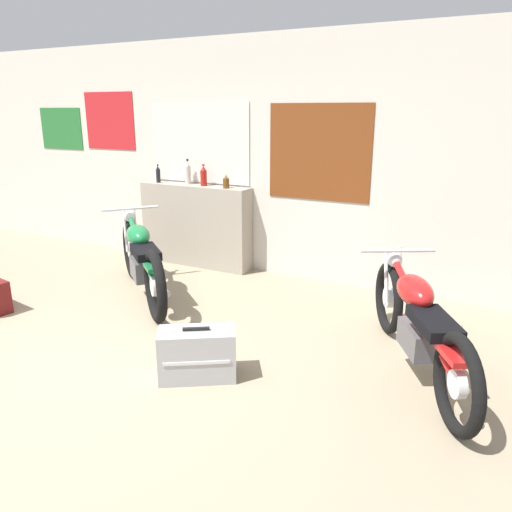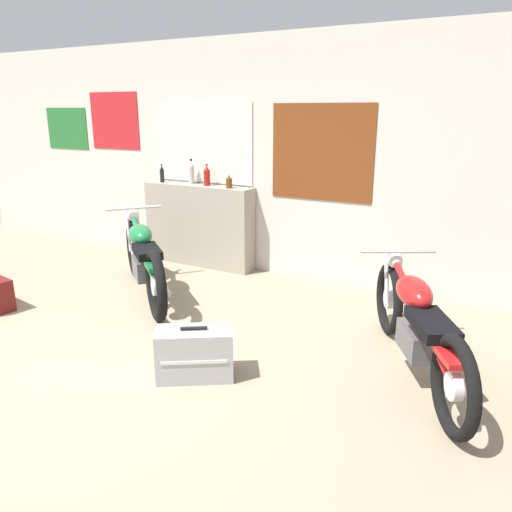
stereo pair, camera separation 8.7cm
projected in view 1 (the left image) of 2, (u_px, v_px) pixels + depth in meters
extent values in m
plane|color=gray|center=(65.00, 373.00, 3.87)|extent=(24.00, 24.00, 0.00)
cube|color=beige|center=(250.00, 158.00, 6.05)|extent=(10.00, 0.06, 2.80)
cube|color=silver|center=(199.00, 143.00, 6.28)|extent=(1.37, 0.01, 0.93)
cube|color=beige|center=(199.00, 143.00, 6.28)|extent=(1.43, 0.01, 0.99)
cube|color=brown|center=(319.00, 153.00, 5.59)|extent=(1.21, 0.01, 1.07)
cube|color=#B21E23|center=(110.00, 121.00, 6.87)|extent=(0.86, 0.01, 0.76)
cube|color=#23662D|center=(61.00, 129.00, 7.33)|extent=(0.81, 0.01, 0.59)
cube|color=gray|center=(196.00, 225.00, 6.46)|extent=(1.53, 0.28, 1.05)
cylinder|color=black|center=(158.00, 176.00, 6.50)|extent=(0.06, 0.06, 0.17)
cone|color=black|center=(158.00, 168.00, 6.47)|extent=(0.05, 0.05, 0.05)
cylinder|color=black|center=(158.00, 165.00, 6.46)|extent=(0.02, 0.02, 0.02)
cylinder|color=#B7B2A8|center=(188.00, 175.00, 6.37)|extent=(0.07, 0.07, 0.23)
cone|color=#B7B2A8|center=(188.00, 163.00, 6.33)|extent=(0.06, 0.06, 0.06)
cylinder|color=black|center=(187.00, 160.00, 6.31)|extent=(0.03, 0.03, 0.03)
cylinder|color=maroon|center=(204.00, 178.00, 6.23)|extent=(0.08, 0.08, 0.19)
cone|color=maroon|center=(203.00, 168.00, 6.19)|extent=(0.07, 0.07, 0.05)
cylinder|color=red|center=(203.00, 165.00, 6.18)|extent=(0.03, 0.03, 0.02)
cylinder|color=#5B3814|center=(226.00, 183.00, 6.04)|extent=(0.08, 0.08, 0.12)
cone|color=#5B3814|center=(226.00, 177.00, 6.02)|extent=(0.07, 0.07, 0.03)
cylinder|color=gold|center=(226.00, 175.00, 6.01)|extent=(0.03, 0.03, 0.01)
torus|color=black|center=(131.00, 249.00, 5.99)|extent=(0.61, 0.53, 0.71)
cylinder|color=silver|center=(131.00, 249.00, 5.99)|extent=(0.19, 0.18, 0.20)
torus|color=black|center=(155.00, 286.00, 4.73)|extent=(0.61, 0.53, 0.71)
cylinder|color=silver|center=(155.00, 286.00, 4.73)|extent=(0.19, 0.18, 0.20)
cube|color=#4C4C51|center=(143.00, 269.00, 5.30)|extent=(0.45, 0.42, 0.21)
cylinder|color=#196B38|center=(142.00, 250.00, 5.24)|extent=(1.03, 0.87, 0.44)
ellipsoid|color=#196B38|center=(138.00, 235.00, 5.37)|extent=(0.53, 0.49, 0.22)
cube|color=black|center=(146.00, 252.00, 5.04)|extent=(0.53, 0.49, 0.08)
cube|color=#196B38|center=(153.00, 267.00, 4.76)|extent=(0.31, 0.29, 0.04)
cylinder|color=silver|center=(125.00, 230.00, 5.83)|extent=(0.16, 0.14, 0.51)
cylinder|color=silver|center=(136.00, 229.00, 5.87)|extent=(0.16, 0.14, 0.51)
cylinder|color=silver|center=(130.00, 209.00, 5.72)|extent=(0.43, 0.51, 0.03)
sphere|color=silver|center=(130.00, 216.00, 5.80)|extent=(0.13, 0.13, 0.13)
cylinder|color=silver|center=(159.00, 283.00, 5.31)|extent=(0.64, 0.55, 0.06)
torus|color=black|center=(389.00, 298.00, 4.52)|extent=(0.39, 0.61, 0.65)
cylinder|color=silver|center=(389.00, 298.00, 4.52)|extent=(0.14, 0.19, 0.18)
torus|color=black|center=(458.00, 384.00, 3.10)|extent=(0.39, 0.61, 0.65)
cylinder|color=silver|center=(458.00, 384.00, 3.10)|extent=(0.14, 0.19, 0.18)
cube|color=#4C4C51|center=(420.00, 339.00, 3.74)|extent=(0.40, 0.47, 0.20)
cylinder|color=#B21919|center=(422.00, 315.00, 3.69)|extent=(0.72, 1.20, 0.42)
ellipsoid|color=#B21919|center=(415.00, 291.00, 3.84)|extent=(0.46, 0.56, 0.22)
cube|color=black|center=(434.00, 323.00, 3.46)|extent=(0.46, 0.56, 0.08)
cube|color=#B21919|center=(454.00, 355.00, 3.14)|extent=(0.27, 0.33, 0.04)
cylinder|color=silver|center=(386.00, 275.00, 4.38)|extent=(0.12, 0.17, 0.47)
cylinder|color=silver|center=(400.00, 275.00, 4.38)|extent=(0.12, 0.17, 0.47)
cylinder|color=silver|center=(398.00, 251.00, 4.24)|extent=(0.57, 0.34, 0.03)
sphere|color=silver|center=(395.00, 260.00, 4.33)|extent=(0.13, 0.13, 0.13)
cylinder|color=silver|center=(442.00, 361.00, 3.68)|extent=(0.46, 0.74, 0.06)
cube|color=#9E9EA3|center=(197.00, 354.00, 3.76)|extent=(0.63, 0.54, 0.39)
cube|color=silver|center=(197.00, 363.00, 3.62)|extent=(0.41, 0.27, 0.02)
cube|color=black|center=(196.00, 329.00, 3.70)|extent=(0.18, 0.13, 0.02)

